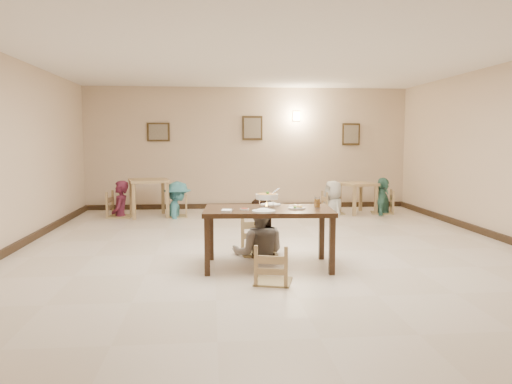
{
  "coord_description": "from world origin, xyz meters",
  "views": [
    {
      "loc": [
        -0.93,
        -7.43,
        1.71
      ],
      "look_at": [
        -0.26,
        -0.08,
        0.94
      ],
      "focal_mm": 35.0,
      "sensor_mm": 36.0,
      "label": 1
    }
  ],
  "objects": [
    {
      "name": "napkin_cutlery",
      "position": [
        -0.73,
        -1.14,
        0.81
      ],
      "size": [
        0.18,
        0.26,
        0.03
      ],
      "color": "white",
      "rests_on": "main_table"
    },
    {
      "name": "main_diner",
      "position": [
        -0.22,
        -0.13,
        0.85
      ],
      "size": [
        0.9,
        0.74,
        1.7
      ],
      "primitive_type": "imported",
      "rotation": [
        0.0,
        0.0,
        3.02
      ],
      "color": "gray",
      "rests_on": "floor"
    },
    {
      "name": "bg_chair_rr",
      "position": [
        3.05,
        3.8,
        0.51
      ],
      "size": [
        0.48,
        0.48,
        1.03
      ],
      "rotation": [
        0.0,
        0.0,
        -1.79
      ],
      "color": "tan",
      "rests_on": "floor"
    },
    {
      "name": "rice_plate_far",
      "position": [
        -0.1,
        -0.56,
        0.81
      ],
      "size": [
        0.28,
        0.28,
        0.06
      ],
      "color": "white",
      "rests_on": "main_table"
    },
    {
      "name": "bg_diner_a",
      "position": [
        -2.95,
        3.78,
        0.81
      ],
      "size": [
        0.4,
        0.6,
        1.62
      ],
      "primitive_type": "imported",
      "rotation": [
        0.0,
        0.0,
        4.74
      ],
      "color": "#5B1D34",
      "rests_on": "floor"
    },
    {
      "name": "bg_chair_rl",
      "position": [
        1.89,
        3.84,
        0.49
      ],
      "size": [
        0.46,
        0.46,
        0.98
      ],
      "rotation": [
        0.0,
        0.0,
        1.63
      ],
      "color": "tan",
      "rests_on": "floor"
    },
    {
      "name": "picture_b",
      "position": [
        0.1,
        4.96,
        2.0
      ],
      "size": [
        0.5,
        0.04,
        0.6
      ],
      "color": "#352614",
      "rests_on": "wall_back"
    },
    {
      "name": "ceiling",
      "position": [
        0.0,
        0.0,
        3.0
      ],
      "size": [
        10.0,
        10.0,
        0.0
      ],
      "primitive_type": "plane",
      "color": "white",
      "rests_on": "wall_back"
    },
    {
      "name": "bg_diner_d",
      "position": [
        3.05,
        3.8,
        0.84
      ],
      "size": [
        0.75,
        1.06,
        1.67
      ],
      "primitive_type": "imported",
      "rotation": [
        0.0,
        0.0,
        1.18
      ],
      "color": "#468673",
      "rests_on": "floor"
    },
    {
      "name": "bg_diner_b",
      "position": [
        -1.68,
        3.72,
        0.79
      ],
      "size": [
        0.66,
        1.06,
        1.58
      ],
      "primitive_type": "imported",
      "rotation": [
        0.0,
        0.0,
        1.64
      ],
      "color": "teal",
      "rests_on": "floor"
    },
    {
      "name": "rice_plate_near",
      "position": [
        -0.27,
        -1.19,
        0.81
      ],
      "size": [
        0.3,
        0.3,
        0.07
      ],
      "color": "white",
      "rests_on": "main_table"
    },
    {
      "name": "picture_c",
      "position": [
        2.6,
        4.96,
        1.85
      ],
      "size": [
        0.45,
        0.04,
        0.55
      ],
      "color": "#352614",
      "rests_on": "wall_back"
    },
    {
      "name": "curry_warmer",
      "position": [
        -0.19,
        -0.85,
        0.96
      ],
      "size": [
        0.34,
        0.3,
        0.27
      ],
      "color": "silver",
      "rests_on": "main_table"
    },
    {
      "name": "bg_table_left",
      "position": [
        -2.31,
        3.79,
        0.7
      ],
      "size": [
        1.01,
        1.01,
        0.84
      ],
      "rotation": [
        0.0,
        0.0,
        0.23
      ],
      "color": "tan",
      "rests_on": "floor"
    },
    {
      "name": "chair_near",
      "position": [
        -0.2,
        -1.61,
        0.45
      ],
      "size": [
        0.43,
        0.43,
        0.91
      ],
      "rotation": [
        0.0,
        0.0,
        2.88
      ],
      "color": "tan",
      "rests_on": "floor"
    },
    {
      "name": "wall_back",
      "position": [
        0.0,
        5.0,
        1.5
      ],
      "size": [
        10.0,
        0.0,
        10.0
      ],
      "primitive_type": "plane",
      "rotation": [
        1.57,
        0.0,
        0.0
      ],
      "color": "beige",
      "rests_on": "floor"
    },
    {
      "name": "chili_dish",
      "position": [
        -0.5,
        -0.98,
        0.81
      ],
      "size": [
        0.12,
        0.12,
        0.02
      ],
      "color": "white",
      "rests_on": "main_table"
    },
    {
      "name": "bg_diner_c",
      "position": [
        1.89,
        3.84,
        0.77
      ],
      "size": [
        0.63,
        0.84,
        1.54
      ],
      "primitive_type": "imported",
      "rotation": [
        0.0,
        0.0,
        4.91
      ],
      "color": "silver",
      "rests_on": "floor"
    },
    {
      "name": "bg_chair_lr",
      "position": [
        -1.68,
        3.72,
        0.44
      ],
      "size": [
        0.42,
        0.42,
        0.88
      ],
      "rotation": [
        0.0,
        0.0,
        -1.51
      ],
      "color": "tan",
      "rests_on": "floor"
    },
    {
      "name": "wall_sconce",
      "position": [
        1.2,
        4.96,
        2.3
      ],
      "size": [
        0.16,
        0.05,
        0.22
      ],
      "primitive_type": "cube",
      "color": "#FFD88C",
      "rests_on": "wall_back"
    },
    {
      "name": "picture_a",
      "position": [
        -2.2,
        4.96,
        1.9
      ],
      "size": [
        0.55,
        0.04,
        0.45
      ],
      "color": "#352614",
      "rests_on": "wall_back"
    },
    {
      "name": "bg_chair_ll",
      "position": [
        -2.95,
        3.78,
        0.54
      ],
      "size": [
        0.51,
        0.51,
        1.08
      ],
      "rotation": [
        0.0,
        0.0,
        1.46
      ],
      "color": "tan",
      "rests_on": "floor"
    },
    {
      "name": "fried_plate",
      "position": [
        0.2,
        -0.94,
        0.81
      ],
      "size": [
        0.23,
        0.23,
        0.05
      ],
      "color": "white",
      "rests_on": "main_table"
    },
    {
      "name": "main_table",
      "position": [
        -0.17,
        -0.86,
        0.72
      ],
      "size": [
        1.76,
        1.06,
        0.8
      ],
      "rotation": [
        0.0,
        0.0,
        -0.06
      ],
      "color": "#352112",
      "rests_on": "floor"
    },
    {
      "name": "baseboard_left",
      "position": [
        -3.97,
        0.0,
        0.06
      ],
      "size": [
        0.06,
        10.0,
        0.12
      ],
      "primitive_type": "cube",
      "color": "black",
      "rests_on": "floor"
    },
    {
      "name": "bg_table_right",
      "position": [
        2.47,
        3.84,
        0.58
      ],
      "size": [
        0.91,
        0.91,
        0.72
      ],
      "rotation": [
        0.0,
        0.0,
        0.33
      ],
      "color": "tan",
      "rests_on": "floor"
    },
    {
      "name": "chair_far",
      "position": [
        -0.23,
        -0.05,
        0.55
      ],
      "size": [
        0.51,
        0.51,
        1.1
      ],
      "rotation": [
        0.0,
        0.0,
        0.06
      ],
      "color": "tan",
      "rests_on": "floor"
    },
    {
      "name": "drink_glass",
      "position": [
        0.5,
        -0.84,
        0.87
      ],
      "size": [
        0.08,
        0.08,
        0.16
      ],
      "color": "white",
      "rests_on": "main_table"
    },
    {
      "name": "floor",
      "position": [
        0.0,
        0.0,
        0.0
      ],
      "size": [
        10.0,
        10.0,
        0.0
      ],
      "primitive_type": "plane",
      "color": "beige",
      "rests_on": "ground"
    },
    {
      "name": "wall_front",
      "position": [
        0.0,
        -5.0,
        1.5
      ],
      "size": [
        10.0,
        0.0,
        10.0
      ],
      "primitive_type": "plane",
      "rotation": [
        -1.57,
        0.0,
        0.0
      ],
      "color": "beige",
      "rests_on": "floor"
    },
    {
      "name": "baseboard_back",
      "position": [
        0.0,
        4.97,
        0.06
      ],
      "size": [
        8.0,
        0.06,
        0.12
      ],
      "primitive_type": "cube",
      "color": "black",
      "rests_on": "floor"
    }
  ]
}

